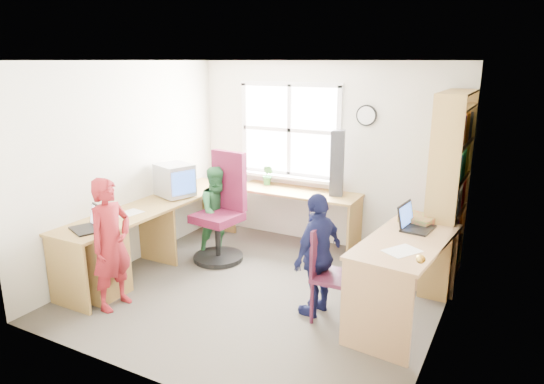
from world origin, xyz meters
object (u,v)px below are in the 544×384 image
Objects in this scene: l_desk at (147,240)px; swivel_chair at (222,214)px; bookshelf at (448,195)px; person_navy at (318,255)px; crt_monitor at (175,180)px; potted_plant at (268,175)px; right_desk at (405,262)px; person_green at (218,211)px; person_red at (111,244)px; laptop_left at (91,224)px; cd_tower at (337,163)px; wooden_chair at (329,270)px; laptop_right at (413,223)px.

l_desk is 0.98m from swivel_chair.
bookshelf is 1.66m from person_navy.
potted_plant is at bearing 73.53° from crt_monitor.
l_desk is at bearing -153.57° from bookshelf.
right_desk is 1.30× the size of person_green.
person_red reaches higher than right_desk.
bookshelf is at bearing 86.14° from right_desk.
cd_tower is (1.73, 2.37, 0.36)m from laptop_left.
l_desk is at bearing -56.75° from crt_monitor.
swivel_chair is 1.63m from laptop_left.
swivel_chair reaches higher than potted_plant.
crt_monitor is at bearing -161.79° from swivel_chair.
person_red is (-1.98, -0.79, 0.17)m from wooden_chair.
right_desk is 2.52m from person_green.
cd_tower is 0.73× the size of person_green.
laptop_left is (-2.93, -1.02, 0.21)m from right_desk.
right_desk is 2.87× the size of crt_monitor.
cd_tower is 1.60m from person_green.
l_desk is 1.99× the size of right_desk.
potted_plant is 0.93m from person_green.
wooden_chair is (-0.64, -0.29, -0.10)m from right_desk.
person_green is at bearing -107.00° from potted_plant.
laptop_left is 0.37× the size of person_green.
cd_tower reaches higher than swivel_chair.
right_desk is 2.40m from swivel_chair.
l_desk is 2.88m from laptop_right.
potted_plant is 0.21× the size of person_red.
swivel_chair is at bearing -166.82° from bookshelf.
bookshelf reaches higher than right_desk.
crt_monitor is 2.94m from laptop_right.
laptop_right is (0.62, 0.61, 0.38)m from wooden_chair.
wooden_chair is at bearing 40.03° from laptop_left.
swivel_chair is at bearing -97.03° from person_green.
crt_monitor reaches higher than l_desk.
person_red is at bearing -151.93° from right_desk.
person_red is at bearing -93.15° from swivel_chair.
wooden_chair is 0.69× the size of person_red.
person_navy reaches higher than crt_monitor.
l_desk is 1.40× the size of bookshelf.
swivel_chair reaches higher than l_desk.
person_navy reaches higher than laptop_left.
laptop_right is at bearing -60.65° from person_red.
bookshelf is 1.73× the size of person_navy.
person_red is at bearing -56.74° from crt_monitor.
laptop_left is 0.35m from person_red.
bookshelf reaches higher than person_green.
swivel_chair reaches higher than right_desk.
person_navy is (2.16, 0.79, -0.20)m from laptop_left.
crt_monitor is 1.24× the size of laptop_left.
laptop_left is at bearing -104.68° from swivel_chair.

